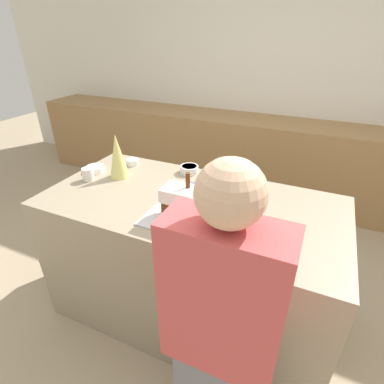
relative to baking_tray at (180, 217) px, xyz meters
The scene contains 14 objects.
ground_plane 0.96m from the baking_tray, 97.03° to the left, with size 12.00×12.00×0.00m, color tan.
wall_back 2.51m from the baking_tray, 90.55° to the left, with size 8.00×0.05×2.60m.
back_cabinet_block 2.21m from the baking_tray, 90.63° to the left, with size 6.00×0.60×0.93m.
kitchen_island 0.51m from the baking_tray, 97.03° to the left, with size 1.80×0.89×0.94m.
baking_tray is the anchor object (origin of this frame).
gingerbread_house 0.10m from the baking_tray, 27.23° to the left, with size 0.17×0.14×0.26m.
decorative_tree 0.69m from the baking_tray, 154.28° to the left, with size 0.13×0.13×0.30m.
candy_bowl_near_tray_left 0.81m from the baking_tray, 142.11° to the left, with size 0.09×0.09×0.05m.
candy_bowl_behind_tray 0.27m from the baking_tray, 66.09° to the left, with size 0.10×0.10×0.04m.
candy_bowl_far_left 0.86m from the baking_tray, 160.76° to the left, with size 0.13×0.13×0.04m.
candy_bowl_center_rear 0.58m from the baking_tray, 109.43° to the left, with size 0.13×0.13×0.05m.
cookbook 0.31m from the baking_tray, 99.29° to the left, with size 0.17×0.15×0.02m.
mug 0.78m from the baking_tray, 168.33° to the left, with size 0.08×0.08×0.09m.
person 0.69m from the baking_tray, 50.84° to the right, with size 0.41×0.51×1.56m.
Camera 1 is at (0.65, -1.41, 1.85)m, focal length 28.00 mm.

